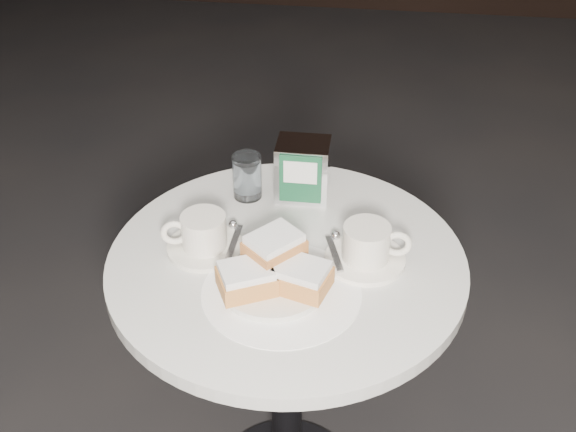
# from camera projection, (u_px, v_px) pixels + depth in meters

# --- Properties ---
(cafe_table) EXTENTS (0.70, 0.70, 0.74)m
(cafe_table) POSITION_uv_depth(u_px,v_px,m) (287.00, 331.00, 1.52)
(cafe_table) COLOR black
(cafe_table) RESTS_ON ground
(sugar_spill) EXTENTS (0.31, 0.31, 0.00)m
(sugar_spill) POSITION_uv_depth(u_px,v_px,m) (282.00, 292.00, 1.32)
(sugar_spill) COLOR white
(sugar_spill) RESTS_ON cafe_table
(beignet_plate) EXTENTS (0.22, 0.22, 0.10)m
(beignet_plate) POSITION_uv_depth(u_px,v_px,m) (274.00, 273.00, 1.31)
(beignet_plate) COLOR silver
(beignet_plate) RESTS_ON cafe_table
(coffee_cup_left) EXTENTS (0.18, 0.18, 0.08)m
(coffee_cup_left) POSITION_uv_depth(u_px,v_px,m) (203.00, 235.00, 1.40)
(coffee_cup_left) COLOR silver
(coffee_cup_left) RESTS_ON cafe_table
(coffee_cup_right) EXTENTS (0.17, 0.16, 0.08)m
(coffee_cup_right) POSITION_uv_depth(u_px,v_px,m) (367.00, 247.00, 1.37)
(coffee_cup_right) COLOR white
(coffee_cup_right) RESTS_ON cafe_table
(water_glass_left) EXTENTS (0.08, 0.08, 0.10)m
(water_glass_left) POSITION_uv_depth(u_px,v_px,m) (247.00, 177.00, 1.55)
(water_glass_left) COLOR white
(water_glass_left) RESTS_ON cafe_table
(water_glass_right) EXTENTS (0.09, 0.09, 0.11)m
(water_glass_right) POSITION_uv_depth(u_px,v_px,m) (305.00, 174.00, 1.55)
(water_glass_right) COLOR silver
(water_glass_right) RESTS_ON cafe_table
(napkin_dispenser) EXTENTS (0.11, 0.10, 0.13)m
(napkin_dispenser) POSITION_uv_depth(u_px,v_px,m) (303.00, 170.00, 1.54)
(napkin_dispenser) COLOR white
(napkin_dispenser) RESTS_ON cafe_table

